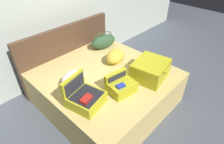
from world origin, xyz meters
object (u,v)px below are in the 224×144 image
at_px(bed, 106,88).
at_px(pillow_center_head, 115,56).
at_px(hard_case_small, 121,86).
at_px(pillow_near_headboard, 74,78).
at_px(hard_case_medium, 85,97).
at_px(duffel_bag, 103,42).
at_px(hard_case_large, 150,70).

height_order(bed, pillow_center_head, pillow_center_head).
height_order(hard_case_small, pillow_near_headboard, hard_case_small).
bearing_deg(hard_case_medium, duffel_bag, 23.88).
bearing_deg(pillow_near_headboard, bed, -16.00).
bearing_deg(duffel_bag, hard_case_large, -97.78).
bearing_deg(hard_case_large, hard_case_medium, 154.86).
bearing_deg(hard_case_medium, bed, 10.11).
relative_size(bed, hard_case_medium, 3.89).
relative_size(duffel_bag, pillow_center_head, 1.37).
bearing_deg(hard_case_small, pillow_near_headboard, 130.70).
bearing_deg(pillow_near_headboard, hard_case_large, -37.56).
distance_m(bed, pillow_near_headboard, 0.63).
bearing_deg(hard_case_large, duffel_bag, 72.42).
relative_size(bed, duffel_bag, 3.51).
bearing_deg(duffel_bag, bed, -132.26).
height_order(hard_case_large, pillow_center_head, hard_case_large).
bearing_deg(duffel_bag, pillow_near_headboard, -155.65).
relative_size(hard_case_medium, duffel_bag, 0.90).
xyz_separation_m(bed, pillow_near_headboard, (-0.48, 0.14, 0.39)).
relative_size(hard_case_small, pillow_near_headboard, 1.00).
bearing_deg(pillow_center_head, hard_case_large, -85.84).
xyz_separation_m(hard_case_small, pillow_center_head, (0.47, 0.54, 0.02)).
distance_m(bed, hard_case_small, 0.58).
distance_m(hard_case_large, hard_case_small, 0.53).
bearing_deg(pillow_near_headboard, pillow_center_head, -1.63).
height_order(bed, hard_case_large, hard_case_large).
bearing_deg(bed, hard_case_medium, -157.23).
xyz_separation_m(bed, duffel_bag, (0.55, 0.60, 0.42)).
bearing_deg(hard_case_small, duffel_bag, 65.70).
distance_m(duffel_bag, pillow_near_headboard, 1.13).
bearing_deg(hard_case_small, hard_case_medium, 169.41).
height_order(hard_case_small, pillow_center_head, hard_case_small).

